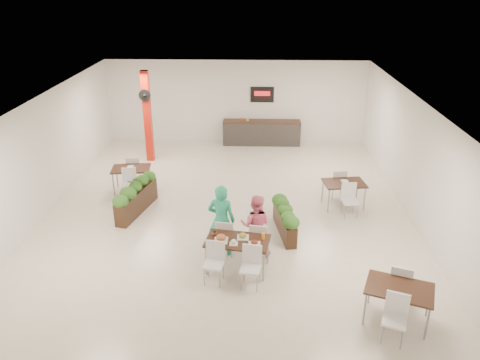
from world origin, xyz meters
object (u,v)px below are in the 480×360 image
side_table_b (344,186)px  main_table (237,245)px  planter_right (285,216)px  side_table_c (399,293)px  red_column (147,116)px  diner_woman (256,225)px  side_table_a (131,172)px  planter_left (136,195)px  service_counter (262,132)px  diner_man (221,220)px

side_table_b → main_table: bearing=-139.7°
planter_right → side_table_c: 3.82m
planter_right → side_table_b: bearing=42.0°
red_column → diner_woman: bearing=-58.0°
main_table → side_table_a: (-3.39, 4.11, -0.01)m
side_table_b → side_table_c: same height
side_table_a → diner_woman: bearing=-48.8°
diner_woman → side_table_a: 5.14m
planter_left → diner_woman: bearing=-31.6°
service_counter → planter_left: 6.87m
planter_left → planter_right: size_ratio=1.16×
main_table → planter_left: 3.97m
diner_woman → side_table_c: bearing=149.3°
diner_woman → side_table_b: size_ratio=0.92×
planter_right → side_table_a: bearing=151.7°
planter_right → service_counter: bearing=94.4°
main_table → side_table_c: size_ratio=1.08×
planter_right → diner_man: bearing=-147.0°
red_column → side_table_b: red_column is taller
main_table → side_table_a: 5.33m
red_column → side_table_c: red_column is taller
red_column → diner_man: (2.99, -6.07, -0.76)m
planter_left → side_table_b: (5.82, 0.54, 0.10)m
diner_man → side_table_c: diner_man is taller
main_table → side_table_a: size_ratio=1.08×
diner_man → side_table_a: size_ratio=1.07×
red_column → diner_man: size_ratio=1.81×
service_counter → main_table: (-0.62, -8.58, 0.14)m
diner_woman → side_table_b: 3.60m
main_table → diner_woman: 0.78m
side_table_c → side_table_a: bearing=159.2°
red_column → planter_right: (4.53, -5.06, -1.16)m
diner_woman → service_counter: bearing=-82.3°
side_table_c → diner_woman: bearing=160.5°
side_table_a → service_counter: bearing=41.6°
planter_right → side_table_b: 2.36m
red_column → planter_left: size_ratio=1.60×
main_table → diner_man: bearing=120.8°
main_table → side_table_b: same height
diner_man → main_table: bearing=130.0°
side_table_b → planter_left: bearing=177.5°
service_counter → side_table_a: bearing=-131.9°
service_counter → planter_right: size_ratio=1.73×
diner_man → planter_left: diner_man is taller
main_table → planter_right: main_table is taller
red_column → service_counter: 4.56m
main_table → diner_man: diner_man is taller
service_counter → side_table_b: bearing=-66.8°
service_counter → planter_right: (0.53, -6.93, -0.01)m
side_table_a → side_table_b: 6.36m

